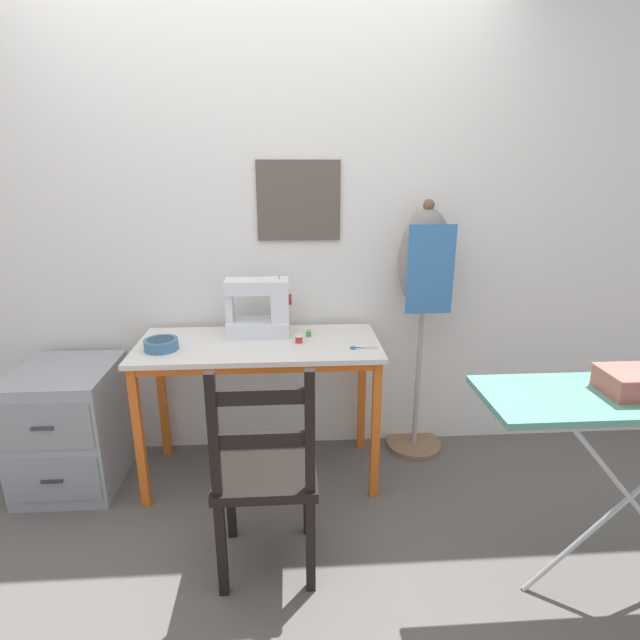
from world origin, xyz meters
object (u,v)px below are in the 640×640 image
fabric_bowl (161,344)px  scissors (359,348)px  wooden_chair (266,474)px  thread_spool_near_machine (299,339)px  sewing_machine (262,309)px  storage_box (630,382)px  filing_cabinet (71,427)px  thread_spool_mid_table (309,334)px  dress_form (424,280)px

fabric_bowl → scissors: fabric_bowl is taller
scissors → wooden_chair: 0.77m
scissors → thread_spool_near_machine: bearing=161.5°
scissors → sewing_machine: bearing=153.5°
wooden_chair → storage_box: 1.37m
thread_spool_near_machine → storage_box: storage_box is taller
fabric_bowl → scissors: (0.95, -0.05, -0.03)m
storage_box → scissors: bearing=138.5°
fabric_bowl → thread_spool_near_machine: fabric_bowl is taller
fabric_bowl → wooden_chair: (0.51, -0.59, -0.34)m
scissors → filing_cabinet: size_ratio=0.21×
thread_spool_near_machine → filing_cabinet: thread_spool_near_machine is taller
fabric_bowl → storage_box: bearing=-23.7°
wooden_chair → sewing_machine: bearing=92.7°
thread_spool_near_machine → storage_box: 1.41m
sewing_machine → thread_spool_mid_table: (0.24, -0.05, -0.12)m
scissors → thread_spool_near_machine: size_ratio=3.03×
sewing_machine → dress_form: 0.88m
dress_form → thread_spool_mid_table: bearing=-167.8°
sewing_machine → filing_cabinet: (-0.99, -0.12, -0.58)m
scissors → thread_spool_mid_table: (-0.24, 0.19, 0.02)m
scissors → dress_form: (0.39, 0.33, 0.26)m
scissors → thread_spool_mid_table: thread_spool_mid_table is taller
sewing_machine → thread_spool_near_machine: bearing=-36.9°
thread_spool_near_machine → filing_cabinet: (-1.18, 0.02, -0.46)m
thread_spool_near_machine → storage_box: bearing=-36.6°
sewing_machine → scissors: size_ratio=2.48×
thread_spool_near_machine → filing_cabinet: bearing=179.0°
filing_cabinet → fabric_bowl: bearing=-7.9°
thread_spool_mid_table → sewing_machine: bearing=168.5°
fabric_bowl → dress_form: bearing=11.7°
thread_spool_near_machine → wooden_chair: wooden_chair is taller
fabric_bowl → filing_cabinet: bearing=172.1°
thread_spool_mid_table → wooden_chair: (-0.20, -0.74, -0.33)m
wooden_chair → filing_cabinet: bearing=147.1°
sewing_machine → dress_form: (0.87, 0.09, 0.12)m
sewing_machine → filing_cabinet: 1.16m
thread_spool_near_machine → thread_spool_mid_table: (0.05, 0.09, -0.00)m
fabric_bowl → dress_form: dress_form is taller
thread_spool_mid_table → wooden_chair: size_ratio=0.04×
filing_cabinet → scissors: bearing=-4.6°
thread_spool_near_machine → wooden_chair: bearing=-103.2°
sewing_machine → storage_box: (1.32, -0.98, -0.01)m
wooden_chair → filing_cabinet: 1.23m
filing_cabinet → sewing_machine: bearing=6.9°
sewing_machine → wooden_chair: (0.04, -0.79, -0.45)m
fabric_bowl → wooden_chair: 0.86m
storage_box → thread_spool_mid_table: bearing=139.2°
dress_form → sewing_machine: bearing=-174.3°
sewing_machine → thread_spool_mid_table: sewing_machine is taller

